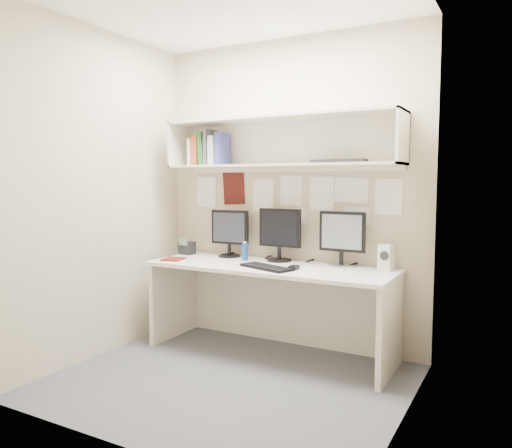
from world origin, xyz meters
The scene contains 19 objects.
floor centered at (0.00, 0.00, 0.00)m, with size 2.40×2.00×0.01m, color #4D4D53.
wall_back centered at (0.00, 1.00, 1.30)m, with size 2.40×0.02×2.60m, color #B9AB8D.
wall_front centered at (0.00, -1.00, 1.30)m, with size 2.40×0.02×2.60m, color #B9AB8D.
wall_left centered at (-1.20, 0.00, 1.30)m, with size 0.02×2.00×2.60m, color #B9AB8D.
wall_right centered at (1.20, 0.00, 1.30)m, with size 0.02×2.00×2.60m, color #B9AB8D.
desk centered at (0.00, 0.65, 0.37)m, with size 2.00×0.70×0.73m.
overhead_hutch centered at (0.00, 0.86, 1.72)m, with size 2.00×0.38×0.40m.
pinned_papers centered at (0.00, 0.99, 1.25)m, with size 1.92×0.01×0.48m, color white, non-canonical shape.
monitor_left centered at (-0.52, 0.87, 0.96)m, with size 0.36×0.20×0.41m.
monitor_center centered at (-0.02, 0.87, 0.97)m, with size 0.38×0.21×0.44m.
monitor_right centered at (0.52, 0.87, 0.97)m, with size 0.37×0.20×0.43m.
keyboard centered at (0.05, 0.49, 0.74)m, with size 0.44×0.16×0.02m, color black.
mouse centered at (0.25, 0.55, 0.74)m, with size 0.06×0.10×0.03m, color black.
speaker centered at (0.87, 0.86, 0.83)m, with size 0.11×0.12×0.20m.
blue_bottle centered at (-0.29, 0.74, 0.81)m, with size 0.05×0.05×0.16m.
maroon_notebook centered at (-0.85, 0.49, 0.74)m, with size 0.16×0.20×0.01m, color #5F1310.
desk_phone centered at (-0.94, 0.80, 0.79)m, with size 0.14×0.13×0.15m.
book_stack centered at (-0.70, 0.82, 1.68)m, with size 0.34×0.19×0.31m.
hutch_tray centered at (0.50, 0.84, 1.55)m, with size 0.42×0.16×0.03m, color black.
Camera 1 is at (1.81, -2.88, 1.41)m, focal length 35.00 mm.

